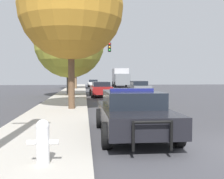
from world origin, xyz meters
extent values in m
cube|color=#ADA89E|center=(-5.10, 0.00, 0.07)|extent=(3.00, 110.00, 0.13)
cube|color=black|center=(-2.25, 1.88, 0.63)|extent=(1.96, 4.81, 0.56)
cube|color=black|center=(-2.25, 2.12, 1.15)|extent=(1.68, 2.50, 0.49)
cylinder|color=black|center=(-1.29, 0.39, 0.35)|extent=(0.24, 0.70, 0.70)
cylinder|color=black|center=(-3.20, 0.38, 0.35)|extent=(0.24, 0.70, 0.70)
cylinder|color=black|center=(-1.30, 3.37, 0.35)|extent=(0.24, 0.70, 0.70)
cylinder|color=black|center=(-3.21, 3.36, 0.35)|extent=(0.24, 0.70, 0.70)
cylinder|color=black|center=(-1.81, -0.65, 0.54)|extent=(0.07, 0.07, 0.69)
cylinder|color=black|center=(-2.68, -0.65, 0.54)|extent=(0.07, 0.07, 0.69)
cylinder|color=black|center=(-2.24, -0.65, 0.85)|extent=(0.92, 0.07, 0.07)
cube|color=navy|center=(-2.25, 2.12, 1.44)|extent=(1.40, 0.20, 0.09)
cube|color=navy|center=(-1.27, 1.88, 0.66)|extent=(0.02, 3.46, 0.16)
cylinder|color=white|center=(-4.59, -1.15, 0.49)|extent=(0.26, 0.26, 0.72)
sphere|color=white|center=(-4.59, -1.15, 0.88)|extent=(0.27, 0.27, 0.27)
cylinder|color=white|center=(-4.81, -1.15, 0.56)|extent=(0.18, 0.10, 0.10)
cylinder|color=white|center=(-4.37, -1.15, 0.56)|extent=(0.18, 0.10, 0.10)
cylinder|color=#424247|center=(-5.40, 20.79, 2.73)|extent=(0.16, 0.16, 5.19)
cylinder|color=#424247|center=(-3.35, 20.79, 5.17)|extent=(4.11, 0.11, 0.11)
cube|color=black|center=(-1.29, 20.79, 4.72)|extent=(0.30, 0.24, 0.90)
sphere|color=red|center=(-1.29, 20.66, 5.02)|extent=(0.20, 0.20, 0.20)
sphere|color=orange|center=(-1.29, 20.66, 4.72)|extent=(0.20, 0.20, 0.20)
sphere|color=green|center=(-1.29, 20.66, 4.42)|extent=(0.20, 0.20, 0.20)
cube|color=silver|center=(-2.11, 44.37, 0.59)|extent=(2.02, 4.77, 0.52)
cube|color=black|center=(-2.12, 44.14, 1.06)|extent=(1.65, 2.51, 0.42)
cylinder|color=black|center=(-2.90, 45.86, 0.33)|extent=(0.28, 0.67, 0.66)
cylinder|color=black|center=(-1.16, 45.77, 0.33)|extent=(0.28, 0.67, 0.66)
cylinder|color=black|center=(-3.05, 42.97, 0.33)|extent=(0.28, 0.67, 0.66)
cylinder|color=black|center=(-1.32, 42.87, 0.33)|extent=(0.28, 0.67, 0.66)
cube|color=slate|center=(2.08, 22.80, 0.61)|extent=(1.82, 4.28, 0.57)
cube|color=black|center=(2.08, 23.02, 1.13)|extent=(1.56, 2.23, 0.48)
cylinder|color=black|center=(2.96, 21.47, 0.32)|extent=(0.24, 0.64, 0.64)
cylinder|color=black|center=(1.19, 21.48, 0.32)|extent=(0.24, 0.64, 0.64)
cylinder|color=black|center=(2.97, 24.13, 0.32)|extent=(0.24, 0.64, 0.64)
cylinder|color=black|center=(1.19, 24.13, 0.32)|extent=(0.24, 0.64, 0.64)
cube|color=maroon|center=(-2.28, 18.79, 0.65)|extent=(1.82, 4.70, 0.66)
cube|color=black|center=(-2.27, 18.56, 1.18)|extent=(1.53, 2.46, 0.40)
cylinder|color=black|center=(-3.15, 20.22, 0.32)|extent=(0.25, 0.65, 0.64)
cylinder|color=black|center=(-1.48, 20.26, 0.32)|extent=(0.25, 0.65, 0.64)
cylinder|color=black|center=(-3.08, 17.33, 0.32)|extent=(0.25, 0.65, 0.64)
cylinder|color=black|center=(-1.41, 17.37, 0.32)|extent=(0.25, 0.65, 0.64)
cube|color=slate|center=(2.49, 39.08, 1.39)|extent=(2.53, 2.21, 1.81)
cube|color=#B2B2B7|center=(2.59, 42.90, 1.86)|extent=(2.62, 5.58, 2.76)
cylinder|color=black|center=(3.70, 39.26, 0.48)|extent=(0.31, 0.97, 0.96)
cylinder|color=black|center=(1.28, 39.32, 0.48)|extent=(0.31, 0.97, 0.96)
cylinder|color=black|center=(3.83, 43.90, 0.48)|extent=(0.31, 0.97, 0.96)
cylinder|color=black|center=(1.41, 43.97, 0.48)|extent=(0.31, 0.97, 0.96)
cylinder|color=brown|center=(-5.04, 33.89, 2.18)|extent=(0.40, 0.40, 4.09)
sphere|color=#B77F28|center=(-5.04, 33.89, 5.89)|extent=(6.05, 6.05, 6.05)
cylinder|color=brown|center=(-4.45, 8.45, 2.08)|extent=(0.34, 0.34, 3.89)
sphere|color=#B77F28|center=(-4.45, 8.45, 5.56)|extent=(5.59, 5.59, 5.59)
cylinder|color=brown|center=(-5.10, 19.11, 1.65)|extent=(0.33, 0.33, 3.04)
sphere|color=#999933|center=(-5.10, 19.11, 4.91)|extent=(6.35, 6.35, 6.35)
camera|label=1|loc=(-3.76, -6.77, 1.87)|focal=45.00mm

